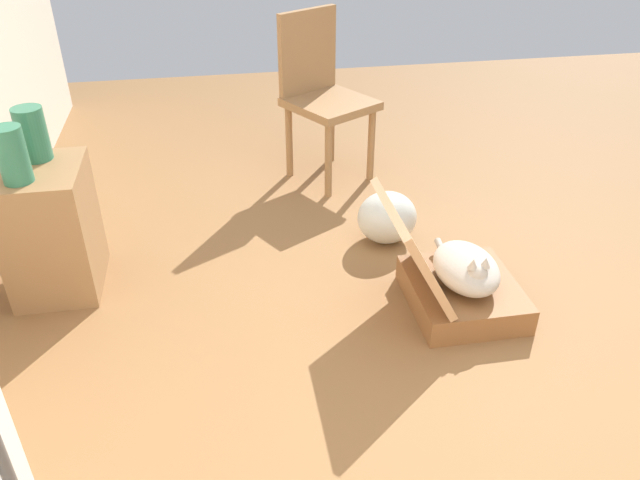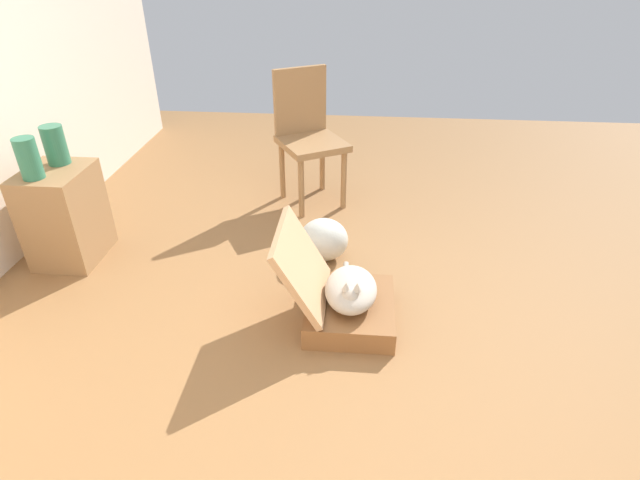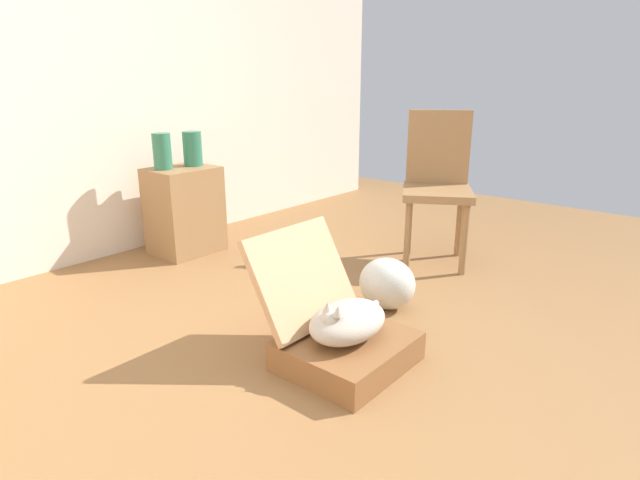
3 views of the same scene
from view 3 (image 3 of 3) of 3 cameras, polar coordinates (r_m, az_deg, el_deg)
ground_plane at (r=2.31m, az=1.43°, el=-14.43°), size 7.68×7.68×0.00m
wall_back at (r=3.80m, az=-27.38°, el=16.82°), size 6.40×0.15×2.60m
suitcase_base at (r=2.34m, az=3.10°, el=-12.12°), size 0.54×0.48×0.13m
suitcase_lid at (r=2.37m, az=-1.94°, el=-4.10°), size 0.54×0.27×0.44m
cat at (r=2.27m, az=3.07°, el=-8.94°), size 0.48×0.28×0.20m
plastic_bag_white at (r=2.87m, az=7.39°, el=-4.76°), size 0.28×0.32×0.28m
side_table at (r=3.85m, az=-14.67°, el=3.17°), size 0.45×0.38×0.62m
vase_tall at (r=3.74m, az=-16.97°, el=9.31°), size 0.12×0.12×0.24m
vase_short at (r=3.84m, az=-13.84°, el=9.73°), size 0.13×0.13×0.24m
chair at (r=3.59m, az=12.77°, el=6.30°), size 0.63×0.62×1.01m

